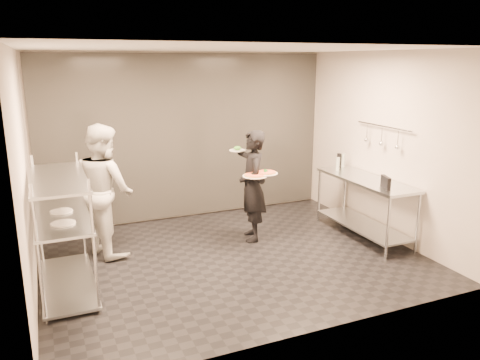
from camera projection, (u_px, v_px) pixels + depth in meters
name	position (u px, v px, depth m)	size (l,w,h in m)	color
room_shell	(204.00, 145.00, 7.18)	(5.00, 4.00, 2.80)	black
pass_rack	(63.00, 227.00, 5.47)	(0.60, 1.60, 1.50)	silver
prep_counter	(365.00, 197.00, 7.15)	(0.60, 1.80, 0.92)	silver
utensil_rail	(382.00, 136.00, 7.01)	(0.07, 1.20, 0.31)	silver
waiter	(252.00, 186.00, 6.98)	(0.61, 0.40, 1.67)	black
chef	(105.00, 190.00, 6.46)	(0.89, 0.70, 1.84)	beige
pizza_plate_near	(255.00, 175.00, 6.67)	(0.35, 0.35, 0.05)	white
pizza_plate_far	(266.00, 173.00, 6.75)	(0.33, 0.33, 0.05)	white
salad_plate	(237.00, 149.00, 7.04)	(0.25, 0.25, 0.07)	white
pos_monitor	(386.00, 183.00, 6.49)	(0.05, 0.25, 0.18)	black
bottle_green	(338.00, 164.00, 7.55)	(0.06, 0.06, 0.21)	#99A79B
bottle_clear	(343.00, 160.00, 7.81)	(0.07, 0.07, 0.22)	#99A79B
bottle_dark	(339.00, 160.00, 7.78)	(0.07, 0.07, 0.24)	black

